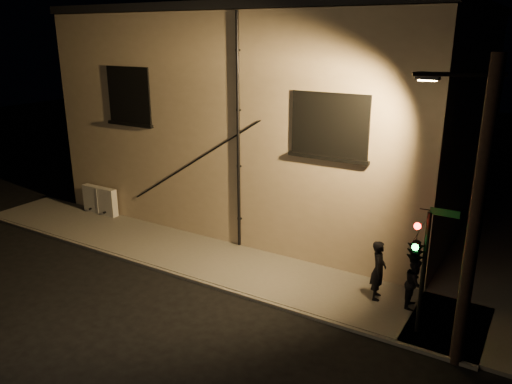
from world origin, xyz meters
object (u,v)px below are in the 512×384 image
Objects in this scene: pedestrian_b at (415,283)px; traffic_signal at (416,250)px; streetlamp_pole at (473,212)px; utility_cabinet at (100,200)px; pedestrian_a at (378,270)px.

pedestrian_b is 2.13m from traffic_signal.
pedestrian_b is 3.84m from streetlamp_pole.
streetlamp_pole is (15.36, -2.65, 3.18)m from utility_cabinet.
pedestrian_b reaches higher than utility_cabinet.
pedestrian_b is at bearing 128.63° from streetlamp_pole.
pedestrian_b is at bearing -99.61° from pedestrian_a.
streetlamp_pole is (2.53, -1.77, 2.86)m from pedestrian_a.
utility_cabinet is 1.23× the size of pedestrian_b.
pedestrian_b is 0.20× the size of streetlamp_pole.
streetlamp_pole is at bearing -137.95° from pedestrian_a.
pedestrian_a is 1.08m from pedestrian_b.
utility_cabinet is 0.25× the size of streetlamp_pole.
pedestrian_a is 0.25× the size of streetlamp_pole.
pedestrian_a is 1.23× the size of pedestrian_b.
streetlamp_pole is at bearing -21.60° from traffic_signal.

